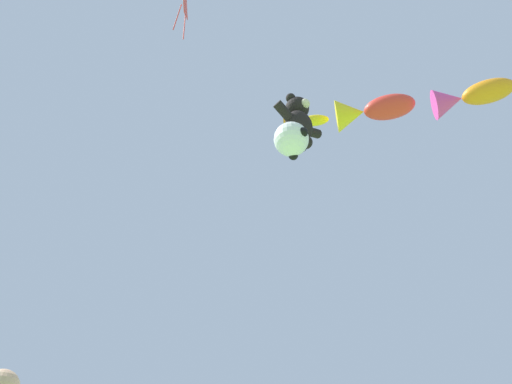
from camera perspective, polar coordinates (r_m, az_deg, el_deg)
teddy_bear_kite at (r=10.86m, az=6.09°, el=10.13°), size 1.71×0.75×1.74m
soccer_ball_kite at (r=9.52m, az=5.09°, el=7.47°), size 0.92×0.91×0.84m
fish_kite_goldfin at (r=13.31m, az=6.72°, el=9.93°), size 1.28×1.41×0.49m
fish_kite_crimson at (r=13.20m, az=15.92°, el=11.11°), size 2.12×2.50×1.04m
fish_kite_tangerine at (r=13.77m, az=27.99°, el=11.93°), size 1.80×2.35×0.94m
diamond_kite at (r=13.53m, az=-10.18°, el=24.58°), size 0.72×0.79×2.49m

